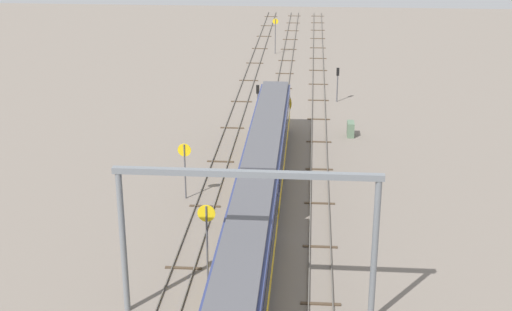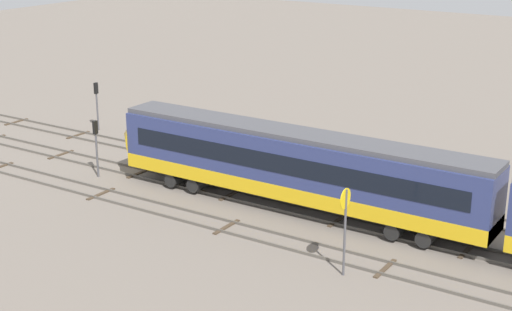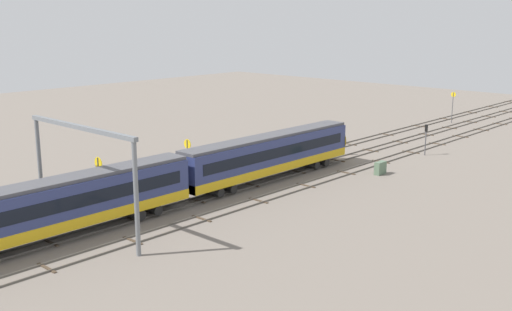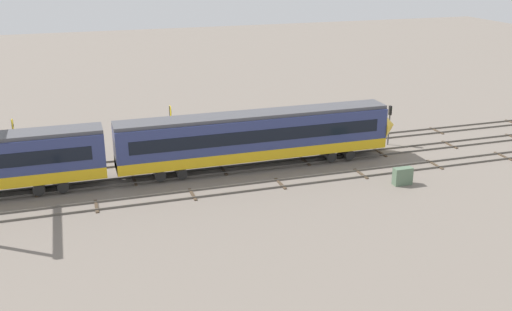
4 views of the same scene
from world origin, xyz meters
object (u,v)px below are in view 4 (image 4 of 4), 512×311
at_px(signal_light_trackside_departure, 390,119).
at_px(relay_cabinet, 403,176).
at_px(speed_sign_near_foreground, 170,121).
at_px(speed_sign_distant_end, 15,140).

relative_size(signal_light_trackside_departure, relay_cabinet, 2.49).
relative_size(speed_sign_near_foreground, relay_cabinet, 2.90).
xyz_separation_m(speed_sign_near_foreground, relay_cabinet, (16.52, -13.70, -2.37)).
bearing_deg(relay_cabinet, signal_light_trackside_departure, 66.63).
bearing_deg(relay_cabinet, speed_sign_distant_end, 161.32).
xyz_separation_m(speed_sign_distant_end, relay_cabinet, (29.79, -10.07, -2.93)).
bearing_deg(speed_sign_distant_end, speed_sign_near_foreground, 15.29).
relative_size(speed_sign_near_foreground, speed_sign_distant_end, 0.84).
bearing_deg(relay_cabinet, speed_sign_near_foreground, 140.33).
height_order(speed_sign_near_foreground, relay_cabinet, speed_sign_near_foreground).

